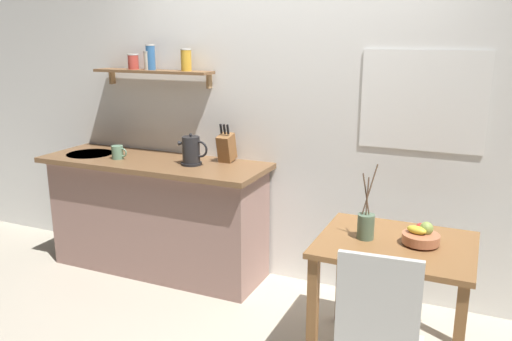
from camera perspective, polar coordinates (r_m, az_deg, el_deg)
ground_plane at (r=3.78m, az=-0.15°, el=-15.12°), size 14.00×14.00×0.00m
back_wall at (r=3.86m, az=6.59°, el=6.68°), size 6.80×0.11×2.70m
kitchen_counter at (r=4.30m, az=-10.71°, el=-4.76°), size 1.83×0.63×0.93m
wall_shelf at (r=4.26m, az=-11.02°, el=11.09°), size 1.03×0.20×0.33m
dining_table at (r=3.13m, az=14.84°, el=-9.77°), size 0.86×0.72×0.74m
fruit_bowl at (r=3.07m, az=17.54°, el=-6.80°), size 0.21×0.21×0.13m
twig_vase at (r=3.06m, az=11.87°, el=-5.87°), size 0.10×0.10×0.44m
electric_kettle at (r=3.93m, az=-7.03°, el=2.14°), size 0.24×0.16×0.24m
knife_block at (r=4.00m, az=-3.23°, el=2.56°), size 0.10×0.17×0.30m
coffee_mug_by_sink at (r=4.24m, az=-14.82°, el=1.93°), size 0.13×0.09×0.10m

